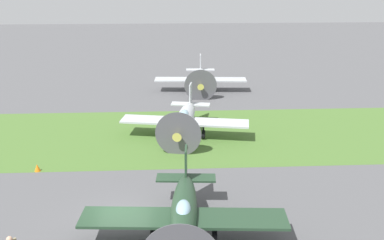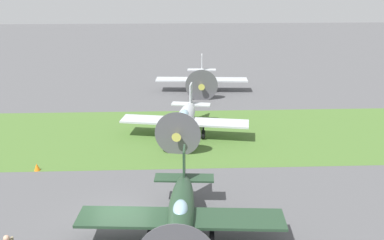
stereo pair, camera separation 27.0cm
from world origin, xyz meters
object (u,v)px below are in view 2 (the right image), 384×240
Objects in this scene: airplane_lead at (181,213)px; runway_marker_cone at (37,167)px; airplane_trail at (202,78)px; airplane_wingman at (185,118)px.

airplane_lead is 20.50× the size of runway_marker_cone.
airplane_trail is at bearing -122.67° from runway_marker_cone.
runway_marker_cone is (10.95, 17.08, -1.13)m from airplane_trail.
airplane_wingman reaches higher than airplane_trail.
airplane_trail is (-2.45, -24.17, 0.00)m from airplane_lead.
airplane_wingman reaches higher than airplane_lead.
runway_marker_cone is at bearing 39.67° from airplane_wingman.
airplane_lead is 11.13m from runway_marker_cone.
airplane_trail is 20.32m from runway_marker_cone.
airplane_lead is 24.30m from airplane_trail.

